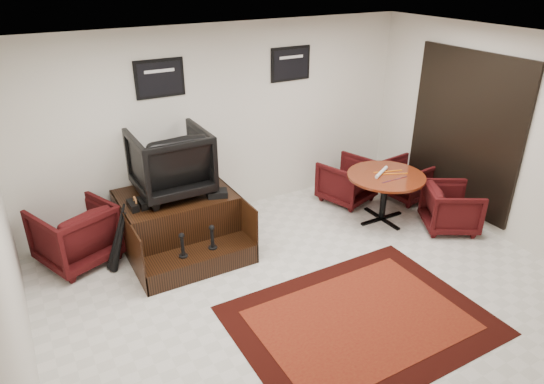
{
  "coord_description": "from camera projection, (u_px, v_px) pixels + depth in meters",
  "views": [
    {
      "loc": [
        -2.72,
        -3.76,
        3.56
      ],
      "look_at": [
        -0.1,
        0.9,
        0.98
      ],
      "focal_mm": 32.0,
      "sensor_mm": 36.0,
      "label": 1
    }
  ],
  "objects": [
    {
      "name": "ground",
      "position": [
        317.0,
        294.0,
        5.7
      ],
      "size": [
        6.0,
        6.0,
        0.0
      ],
      "primitive_type": "plane",
      "color": "silver",
      "rests_on": "ground"
    },
    {
      "name": "room_shell",
      "position": [
        349.0,
        142.0,
        5.2
      ],
      "size": [
        6.02,
        5.02,
        2.81
      ],
      "color": "silver",
      "rests_on": "ground"
    },
    {
      "name": "area_rug",
      "position": [
        360.0,
        320.0,
        5.27
      ],
      "size": [
        2.68,
        2.01,
        0.01
      ],
      "color": "black",
      "rests_on": "ground"
    },
    {
      "name": "shine_podium",
      "position": [
        180.0,
        224.0,
        6.5
      ],
      "size": [
        1.47,
        1.51,
        0.76
      ],
      "color": "black",
      "rests_on": "ground"
    },
    {
      "name": "shine_chair",
      "position": [
        170.0,
        159.0,
        6.23
      ],
      "size": [
        0.93,
        0.87,
        0.96
      ],
      "primitive_type": "imported",
      "rotation": [
        0.0,
        0.0,
        3.14
      ],
      "color": "black",
      "rests_on": "shine_podium"
    },
    {
      "name": "shoes_pair",
      "position": [
        138.0,
        204.0,
        6.02
      ],
      "size": [
        0.22,
        0.26,
        0.09
      ],
      "color": "black",
      "rests_on": "shine_podium"
    },
    {
      "name": "polish_kit",
      "position": [
        218.0,
        193.0,
        6.31
      ],
      "size": [
        0.3,
        0.25,
        0.09
      ],
      "primitive_type": "cube",
      "rotation": [
        0.0,
        0.0,
        -0.34
      ],
      "color": "black",
      "rests_on": "shine_podium"
    },
    {
      "name": "umbrella_black",
      "position": [
        119.0,
        241.0,
        5.99
      ],
      "size": [
        0.3,
        0.11,
        0.8
      ],
      "primitive_type": null,
      "color": "black",
      "rests_on": "ground"
    },
    {
      "name": "umbrella_hooked",
      "position": [
        118.0,
        236.0,
        6.03
      ],
      "size": [
        0.33,
        0.12,
        0.89
      ],
      "primitive_type": null,
      "color": "black",
      "rests_on": "ground"
    },
    {
      "name": "armchair_side",
      "position": [
        75.0,
        231.0,
        6.14
      ],
      "size": [
        1.09,
        1.06,
        0.88
      ],
      "primitive_type": "imported",
      "rotation": [
        0.0,
        0.0,
        3.52
      ],
      "color": "black",
      "rests_on": "ground"
    },
    {
      "name": "meeting_table",
      "position": [
        386.0,
        181.0,
        7.05
      ],
      "size": [
        1.12,
        1.12,
        0.73
      ],
      "color": "#4E1B0B",
      "rests_on": "ground"
    },
    {
      "name": "table_chair_back",
      "position": [
        347.0,
        179.0,
        7.75
      ],
      "size": [
        0.92,
        0.89,
        0.76
      ],
      "primitive_type": "imported",
      "rotation": [
        0.0,
        0.0,
        3.45
      ],
      "color": "black",
      "rests_on": "ground"
    },
    {
      "name": "table_chair_window",
      "position": [
        409.0,
        178.0,
        7.86
      ],
      "size": [
        0.72,
        0.76,
        0.71
      ],
      "primitive_type": "imported",
      "rotation": [
        0.0,
        0.0,
        1.69
      ],
      "color": "black",
      "rests_on": "ground"
    },
    {
      "name": "table_chair_corner",
      "position": [
        452.0,
        206.0,
        6.94
      ],
      "size": [
        0.94,
        0.95,
        0.73
      ],
      "primitive_type": "imported",
      "rotation": [
        0.0,
        0.0,
        1.04
      ],
      "color": "black",
      "rests_on": "ground"
    },
    {
      "name": "paper_roll",
      "position": [
        382.0,
        172.0,
        7.04
      ],
      "size": [
        0.39,
        0.25,
        0.05
      ],
      "primitive_type": "cylinder",
      "rotation": [
        0.0,
        1.57,
        0.52
      ],
      "color": "silver",
      "rests_on": "meeting_table"
    },
    {
      "name": "table_clutter",
      "position": [
        391.0,
        174.0,
        7.02
      ],
      "size": [
        0.57,
        0.35,
        0.01
      ],
      "color": "orange",
      "rests_on": "meeting_table"
    }
  ]
}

